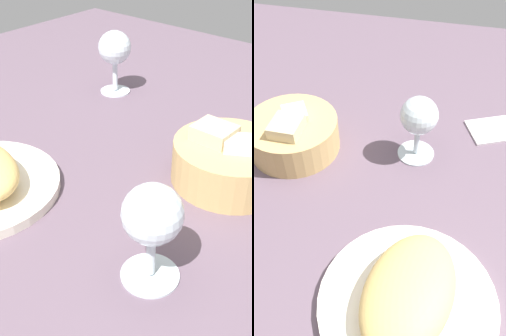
% 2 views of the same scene
% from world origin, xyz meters
% --- Properties ---
extents(ground_plane, '(1.40, 1.40, 0.02)m').
position_xyz_m(ground_plane, '(0.00, 0.00, -0.01)').
color(ground_plane, '#5F4D5B').
extents(plate, '(0.23, 0.23, 0.01)m').
position_xyz_m(plate, '(-0.11, -0.15, 0.01)').
color(plate, white).
rests_on(plate, ground_plane).
extents(omelette, '(0.19, 0.14, 0.05)m').
position_xyz_m(omelette, '(-0.11, -0.15, 0.04)').
color(omelette, '#DFB867').
rests_on(omelette, plate).
extents(bread_basket, '(0.16, 0.16, 0.08)m').
position_xyz_m(bread_basket, '(0.14, 0.10, 0.03)').
color(bread_basket, tan).
rests_on(bread_basket, ground_plane).
extents(wine_glass_near, '(0.07, 0.07, 0.12)m').
position_xyz_m(wine_glass_near, '(0.18, -0.11, 0.08)').
color(wine_glass_near, silver).
rests_on(wine_glass_near, ground_plane).
extents(folded_napkin, '(0.11, 0.13, 0.01)m').
position_xyz_m(folded_napkin, '(0.28, -0.26, 0.00)').
color(folded_napkin, silver).
rests_on(folded_napkin, ground_plane).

